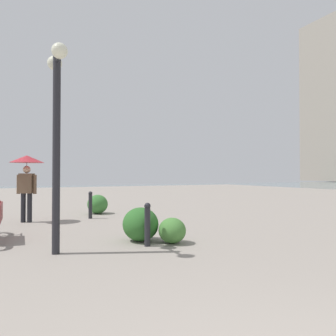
{
  "coord_description": "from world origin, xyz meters",
  "views": [
    {
      "loc": [
        -0.77,
        1.51,
        1.46
      ],
      "look_at": [
        10.0,
        -3.79,
        1.69
      ],
      "focal_mm": 34.26,
      "sensor_mm": 36.0,
      "label": 1
    }
  ],
  "objects_px": {
    "bollard_mid": "(90,204)",
    "lamppost": "(57,116)",
    "bollard_near": "(147,223)",
    "pedestrian": "(27,169)"
  },
  "relations": [
    {
      "from": "lamppost",
      "to": "pedestrian",
      "type": "height_order",
      "value": "lamppost"
    },
    {
      "from": "lamppost",
      "to": "bollard_near",
      "type": "distance_m",
      "value": 2.72
    },
    {
      "from": "bollard_near",
      "to": "bollard_mid",
      "type": "distance_m",
      "value": 4.56
    },
    {
      "from": "bollard_near",
      "to": "bollard_mid",
      "type": "height_order",
      "value": "bollard_mid"
    },
    {
      "from": "lamppost",
      "to": "bollard_mid",
      "type": "bearing_deg",
      "value": -20.11
    },
    {
      "from": "lamppost",
      "to": "bollard_mid",
      "type": "height_order",
      "value": "lamppost"
    },
    {
      "from": "bollard_mid",
      "to": "lamppost",
      "type": "bearing_deg",
      "value": 159.89
    },
    {
      "from": "bollard_near",
      "to": "bollard_mid",
      "type": "relative_size",
      "value": 0.99
    },
    {
      "from": "bollard_near",
      "to": "bollard_mid",
      "type": "xyz_separation_m",
      "value": [
        4.56,
        0.14,
        0.01
      ]
    },
    {
      "from": "lamppost",
      "to": "bollard_near",
      "type": "height_order",
      "value": "lamppost"
    }
  ]
}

